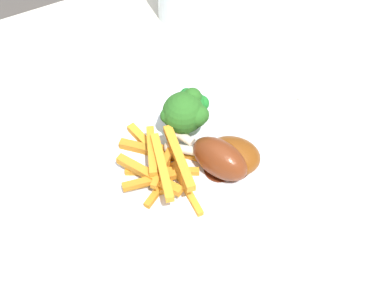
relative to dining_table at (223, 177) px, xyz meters
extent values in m
cube|color=silver|center=(0.00, 0.00, 0.10)|extent=(0.92, 0.80, 0.03)
cylinder|color=#ACA695|center=(-0.40, -0.34, -0.26)|extent=(0.06, 0.06, 0.70)
cylinder|color=silver|center=(0.07, 0.02, 0.12)|extent=(0.27, 0.27, 0.01)
cylinder|color=#8AA155|center=(0.06, -0.03, 0.14)|extent=(0.02, 0.02, 0.02)
sphere|color=#307B1B|center=(0.06, -0.03, 0.17)|extent=(0.05, 0.05, 0.05)
sphere|color=#307B1B|center=(0.05, -0.02, 0.16)|extent=(0.02, 0.02, 0.02)
sphere|color=#307B1B|center=(0.06, -0.04, 0.17)|extent=(0.02, 0.02, 0.02)
sphere|color=#307B1B|center=(0.07, -0.01, 0.17)|extent=(0.02, 0.02, 0.02)
sphere|color=#307B1B|center=(0.05, -0.03, 0.16)|extent=(0.02, 0.02, 0.02)
cylinder|color=#7D9E4B|center=(0.05, -0.03, 0.14)|extent=(0.01, 0.01, 0.03)
sphere|color=#1F7B28|center=(0.05, -0.03, 0.17)|extent=(0.04, 0.04, 0.04)
sphere|color=#1F7B28|center=(0.05, -0.01, 0.18)|extent=(0.02, 0.02, 0.02)
sphere|color=#1F7B28|center=(0.04, -0.04, 0.18)|extent=(0.02, 0.02, 0.02)
sphere|color=#1F7B28|center=(0.03, -0.02, 0.17)|extent=(0.02, 0.02, 0.02)
sphere|color=#1F7B28|center=(0.05, -0.01, 0.18)|extent=(0.02, 0.02, 0.02)
cylinder|color=#80A44B|center=(0.06, -0.02, 0.14)|extent=(0.02, 0.02, 0.02)
sphere|color=#2A6821|center=(0.06, -0.02, 0.18)|extent=(0.06, 0.06, 0.06)
sphere|color=#2A6821|center=(0.05, 0.00, 0.18)|extent=(0.02, 0.02, 0.02)
sphere|color=#2A6821|center=(0.04, -0.03, 0.19)|extent=(0.03, 0.03, 0.03)
sphere|color=#2A6821|center=(0.08, -0.02, 0.18)|extent=(0.02, 0.02, 0.02)
sphere|color=#2A6821|center=(0.05, 0.00, 0.18)|extent=(0.03, 0.03, 0.03)
sphere|color=#2A6821|center=(0.05, 0.00, 0.18)|extent=(0.03, 0.03, 0.03)
cube|color=orange|center=(0.12, 0.03, 0.13)|extent=(0.09, 0.05, 0.01)
cube|color=orange|center=(0.12, 0.04, 0.17)|extent=(0.04, 0.10, 0.01)
cube|color=orange|center=(0.12, -0.02, 0.14)|extent=(0.03, 0.09, 0.01)
cube|color=orange|center=(0.14, 0.04, 0.15)|extent=(0.06, 0.09, 0.01)
cube|color=orange|center=(0.12, 0.05, 0.13)|extent=(0.07, 0.05, 0.01)
cube|color=orange|center=(0.10, 0.07, 0.13)|extent=(0.01, 0.09, 0.01)
cube|color=orange|center=(0.12, 0.01, 0.16)|extent=(0.04, 0.08, 0.01)
cube|color=#C57B20|center=(0.14, 0.04, 0.15)|extent=(0.07, 0.02, 0.01)
cube|color=orange|center=(0.12, -0.01, 0.14)|extent=(0.07, 0.07, 0.01)
cube|color=orange|center=(0.08, 0.02, 0.13)|extent=(0.06, 0.06, 0.01)
cube|color=orange|center=(0.10, 0.04, 0.17)|extent=(0.03, 0.10, 0.01)
cube|color=orange|center=(0.12, 0.03, 0.15)|extent=(0.06, 0.06, 0.01)
cube|color=orange|center=(0.12, 0.03, 0.14)|extent=(0.03, 0.07, 0.01)
cylinder|color=#55240A|center=(0.03, 0.06, 0.13)|extent=(0.05, 0.05, 0.00)
ellipsoid|color=brown|center=(0.03, 0.06, 0.15)|extent=(0.10, 0.09, 0.04)
cylinder|color=beige|center=(0.08, 0.02, 0.15)|extent=(0.04, 0.04, 0.01)
sphere|color=silver|center=(0.09, 0.01, 0.15)|extent=(0.02, 0.02, 0.02)
cylinder|color=#4E1C0C|center=(0.05, 0.06, 0.13)|extent=(0.04, 0.04, 0.00)
ellipsoid|color=maroon|center=(0.05, 0.06, 0.16)|extent=(0.07, 0.09, 0.05)
cylinder|color=beige|center=(0.07, 0.01, 0.15)|extent=(0.02, 0.03, 0.01)
sphere|color=silver|center=(0.08, -0.01, 0.15)|extent=(0.02, 0.02, 0.02)
cube|color=silver|center=(-0.21, -0.04, 0.12)|extent=(0.17, 0.10, 0.00)
camera|label=1|loc=(0.27, 0.40, 0.71)|focal=48.64mm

